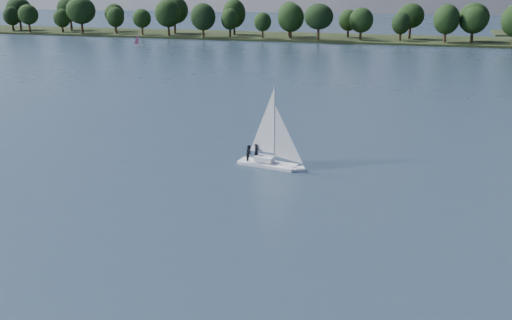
{
  "coord_description": "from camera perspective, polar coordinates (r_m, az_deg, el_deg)",
  "views": [
    {
      "loc": [
        29.39,
        -17.11,
        19.37
      ],
      "look_at": [
        12.23,
        35.97,
        2.5
      ],
      "focal_mm": 40.0,
      "sensor_mm": 36.0,
      "label": 1
    }
  ],
  "objects": [
    {
      "name": "treeline",
      "position": [
        227.74,
        9.67,
        13.75
      ],
      "size": [
        562.36,
        73.84,
        17.95
      ],
      "color": "black",
      "rests_on": "ground"
    },
    {
      "name": "dinghy_pink",
      "position": [
        207.65,
        -11.65,
        11.44
      ],
      "size": [
        3.09,
        2.17,
        4.6
      ],
      "rotation": [
        0.0,
        0.0,
        0.4
      ],
      "color": "white",
      "rests_on": "ground"
    },
    {
      "name": "sailboat",
      "position": [
        63.84,
        1.22,
        1.67
      ],
      "size": [
        7.55,
        3.16,
        9.63
      ],
      "rotation": [
        0.0,
        0.0,
        -0.16
      ],
      "color": "white",
      "rests_on": "ground"
    },
    {
      "name": "ground",
      "position": [
        122.29,
        3.81,
        7.68
      ],
      "size": [
        700.0,
        700.0,
        0.0
      ],
      "primitive_type": "plane",
      "color": "#233342",
      "rests_on": "ground"
    },
    {
      "name": "far_shore",
      "position": [
        231.8,
        10.8,
        11.74
      ],
      "size": [
        660.0,
        40.0,
        1.5
      ],
      "primitive_type": "cube",
      "color": "black",
      "rests_on": "ground"
    }
  ]
}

